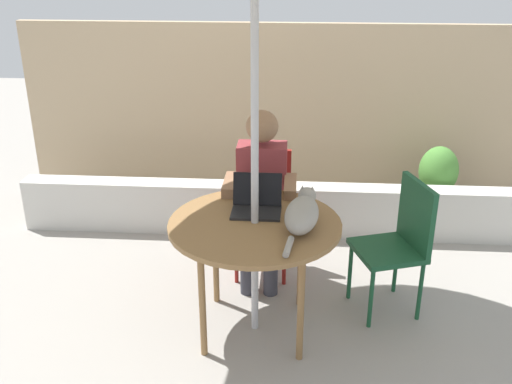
{
  "coord_description": "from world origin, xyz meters",
  "views": [
    {
      "loc": [
        0.23,
        -3.1,
        2.28
      ],
      "look_at": [
        0.0,
        0.1,
        0.9
      ],
      "focal_mm": 41.32,
      "sensor_mm": 36.0,
      "label": 1
    }
  ],
  "objects_px": {
    "chair_empty": "(401,237)",
    "cat": "(302,213)",
    "potted_plant_near_fence": "(437,181)",
    "laptop": "(256,200)",
    "patio_table": "(255,232)",
    "person_seated": "(261,189)",
    "chair_occupied": "(263,202)"
  },
  "relations": [
    {
      "from": "laptop",
      "to": "cat",
      "type": "xyz_separation_m",
      "value": [
        0.28,
        -0.21,
        0.02
      ]
    },
    {
      "from": "chair_empty",
      "to": "laptop",
      "type": "height_order",
      "value": "laptop"
    },
    {
      "from": "laptop",
      "to": "potted_plant_near_fence",
      "type": "relative_size",
      "value": 0.44
    },
    {
      "from": "cat",
      "to": "potted_plant_near_fence",
      "type": "relative_size",
      "value": 0.93
    },
    {
      "from": "patio_table",
      "to": "laptop",
      "type": "height_order",
      "value": "laptop"
    },
    {
      "from": "patio_table",
      "to": "person_seated",
      "type": "distance_m",
      "value": 0.63
    },
    {
      "from": "chair_occupied",
      "to": "potted_plant_near_fence",
      "type": "height_order",
      "value": "chair_occupied"
    },
    {
      "from": "patio_table",
      "to": "chair_occupied",
      "type": "relative_size",
      "value": 1.15
    },
    {
      "from": "patio_table",
      "to": "laptop",
      "type": "relative_size",
      "value": 3.39
    },
    {
      "from": "person_seated",
      "to": "patio_table",
      "type": "bearing_deg",
      "value": -90.0
    },
    {
      "from": "patio_table",
      "to": "laptop",
      "type": "bearing_deg",
      "value": 91.36
    },
    {
      "from": "chair_empty",
      "to": "laptop",
      "type": "relative_size",
      "value": 2.96
    },
    {
      "from": "patio_table",
      "to": "chair_empty",
      "type": "height_order",
      "value": "chair_empty"
    },
    {
      "from": "person_seated",
      "to": "cat",
      "type": "distance_m",
      "value": 0.73
    },
    {
      "from": "chair_empty",
      "to": "cat",
      "type": "bearing_deg",
      "value": -152.22
    },
    {
      "from": "chair_empty",
      "to": "potted_plant_near_fence",
      "type": "height_order",
      "value": "chair_empty"
    },
    {
      "from": "chair_empty",
      "to": "cat",
      "type": "xyz_separation_m",
      "value": [
        -0.64,
        -0.34,
        0.3
      ]
    },
    {
      "from": "laptop",
      "to": "cat",
      "type": "distance_m",
      "value": 0.35
    },
    {
      "from": "chair_empty",
      "to": "laptop",
      "type": "distance_m",
      "value": 0.97
    },
    {
      "from": "chair_empty",
      "to": "person_seated",
      "type": "height_order",
      "value": "person_seated"
    },
    {
      "from": "chair_occupied",
      "to": "potted_plant_near_fence",
      "type": "distance_m",
      "value": 1.68
    },
    {
      "from": "person_seated",
      "to": "laptop",
      "type": "xyz_separation_m",
      "value": [
        -0.0,
        -0.45,
        0.11
      ]
    },
    {
      "from": "potted_plant_near_fence",
      "to": "chair_empty",
      "type": "bearing_deg",
      "value": -111.52
    },
    {
      "from": "chair_occupied",
      "to": "laptop",
      "type": "xyz_separation_m",
      "value": [
        -0.0,
        -0.61,
        0.28
      ]
    },
    {
      "from": "chair_occupied",
      "to": "cat",
      "type": "distance_m",
      "value": 0.92
    },
    {
      "from": "person_seated",
      "to": "chair_occupied",
      "type": "bearing_deg",
      "value": 90.0
    },
    {
      "from": "person_seated",
      "to": "potted_plant_near_fence",
      "type": "relative_size",
      "value": 1.79
    },
    {
      "from": "cat",
      "to": "person_seated",
      "type": "bearing_deg",
      "value": 112.66
    },
    {
      "from": "person_seated",
      "to": "laptop",
      "type": "relative_size",
      "value": 4.08
    },
    {
      "from": "person_seated",
      "to": "cat",
      "type": "xyz_separation_m",
      "value": [
        0.28,
        -0.66,
        0.13
      ]
    },
    {
      "from": "potted_plant_near_fence",
      "to": "laptop",
      "type": "bearing_deg",
      "value": -134.68
    },
    {
      "from": "chair_occupied",
      "to": "person_seated",
      "type": "height_order",
      "value": "person_seated"
    }
  ]
}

